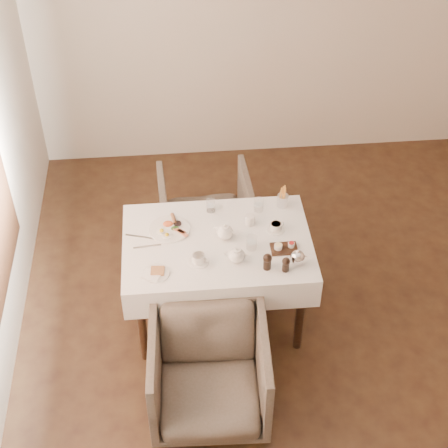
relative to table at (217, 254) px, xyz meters
name	(u,v)px	position (x,y,z in m)	size (l,w,h in m)	color
table	(217,254)	(0.00, 0.00, 0.00)	(1.28, 0.88, 0.75)	black
armchair_near	(209,373)	(-0.12, -0.77, -0.29)	(0.73, 0.76, 0.69)	#484035
armchair_far	(206,214)	(-0.03, 0.77, -0.30)	(0.71, 0.74, 0.67)	#484035
breakfast_plate	(170,228)	(-0.31, 0.15, 0.13)	(0.28, 0.28, 0.04)	white
side_plate	(155,273)	(-0.42, -0.27, 0.12)	(0.19, 0.17, 0.02)	white
teapot_centre	(225,231)	(0.06, 0.03, 0.18)	(0.15, 0.12, 0.12)	white
teapot_front	(237,255)	(0.11, -0.20, 0.18)	(0.15, 0.12, 0.12)	white
creamer	(250,220)	(0.24, 0.15, 0.16)	(0.06, 0.06, 0.07)	white
teacup_near	(199,259)	(-0.14, -0.19, 0.15)	(0.13, 0.13, 0.07)	white
teacup_far	(276,227)	(0.41, 0.07, 0.14)	(0.12, 0.12, 0.06)	white
glass_left	(211,206)	(-0.02, 0.32, 0.16)	(0.07, 0.07, 0.09)	silver
glass_mid	(252,243)	(0.22, -0.09, 0.17)	(0.07, 0.07, 0.10)	silver
glass_right	(259,205)	(0.32, 0.30, 0.16)	(0.07, 0.07, 0.10)	silver
condiment_board	(284,248)	(0.44, -0.12, 0.13)	(0.18, 0.12, 0.05)	black
pepper_mill_left	(267,261)	(0.30, -0.28, 0.18)	(0.06, 0.06, 0.12)	black
pepper_mill_right	(286,264)	(0.42, -0.32, 0.17)	(0.05, 0.05, 0.11)	black
silver_pot	(297,257)	(0.50, -0.26, 0.18)	(0.12, 0.10, 0.13)	white
fries_cup	(283,198)	(0.50, 0.33, 0.19)	(0.08, 0.08, 0.17)	silver
cutlery_fork	(140,237)	(-0.52, 0.09, 0.12)	(0.02, 0.21, 0.00)	silver
cutlery_knife	(147,246)	(-0.47, -0.01, 0.12)	(0.01, 0.19, 0.00)	silver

